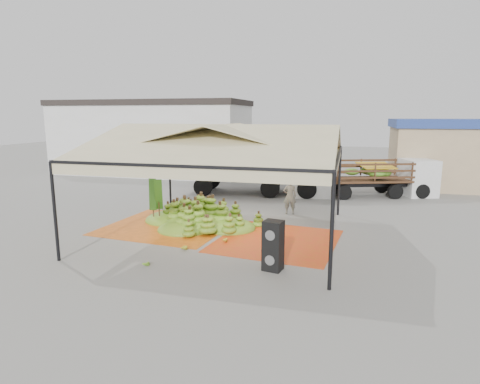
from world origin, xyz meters
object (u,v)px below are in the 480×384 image
(speaker_stack, at_px, (273,246))
(vendor, at_px, (290,196))
(truck_right, at_px, (385,174))
(banana_heap, at_px, (200,212))
(truck_left, at_px, (266,165))

(speaker_stack, height_order, vendor, vendor)
(vendor, distance_m, truck_right, 7.00)
(banana_heap, height_order, vendor, vendor)
(truck_right, bearing_deg, vendor, -148.04)
(speaker_stack, xyz_separation_m, vendor, (-0.47, 6.67, 0.09))
(banana_heap, height_order, truck_left, truck_left)
(vendor, relative_size, truck_right, 0.27)
(speaker_stack, xyz_separation_m, truck_left, (-2.45, 11.09, 0.89))
(banana_heap, xyz_separation_m, truck_left, (1.20, 7.17, 1.07))
(banana_heap, relative_size, truck_left, 0.63)
(speaker_stack, distance_m, vendor, 6.69)
(speaker_stack, relative_size, truck_left, 0.18)
(truck_right, bearing_deg, truck_left, 169.88)
(banana_heap, relative_size, speaker_stack, 3.47)
(truck_left, xyz_separation_m, truck_right, (6.36, 1.02, -0.39))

